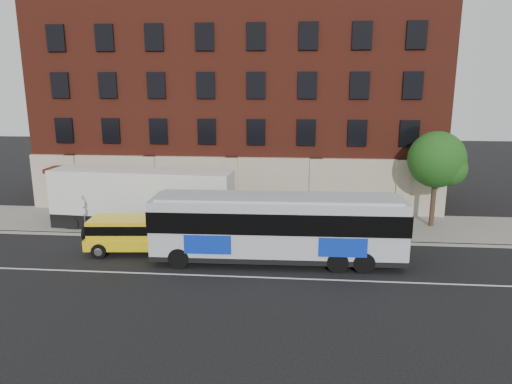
# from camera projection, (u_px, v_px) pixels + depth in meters

# --- Properties ---
(ground) EXTENTS (120.00, 120.00, 0.00)m
(ground) POSITION_uv_depth(u_px,v_px,m) (198.00, 279.00, 22.34)
(ground) COLOR black
(ground) RESTS_ON ground
(sidewalk) EXTENTS (60.00, 6.00, 0.15)m
(sidewalk) POSITION_uv_depth(u_px,v_px,m) (226.00, 224.00, 31.06)
(sidewalk) COLOR gray
(sidewalk) RESTS_ON ground
(kerb) EXTENTS (60.00, 0.25, 0.15)m
(kerb) POSITION_uv_depth(u_px,v_px,m) (219.00, 238.00, 28.15)
(kerb) COLOR gray
(kerb) RESTS_ON ground
(lane_line) EXTENTS (60.00, 0.12, 0.01)m
(lane_line) POSITION_uv_depth(u_px,v_px,m) (201.00, 275.00, 22.83)
(lane_line) COLOR silver
(lane_line) RESTS_ON ground
(building) EXTENTS (30.00, 12.10, 15.00)m
(building) POSITION_uv_depth(u_px,v_px,m) (240.00, 105.00, 37.05)
(building) COLOR maroon
(building) RESTS_ON sidewalk
(sign_pole) EXTENTS (0.30, 0.20, 2.50)m
(sign_pole) POSITION_uv_depth(u_px,v_px,m) (84.00, 212.00, 28.71)
(sign_pole) COLOR slate
(sign_pole) RESTS_ON ground
(street_tree) EXTENTS (3.60, 3.60, 6.20)m
(street_tree) POSITION_uv_depth(u_px,v_px,m) (437.00, 162.00, 29.39)
(street_tree) COLOR #34261A
(street_tree) RESTS_ON sidewalk
(city_bus) EXTENTS (13.18, 3.10, 3.60)m
(city_bus) POSITION_uv_depth(u_px,v_px,m) (278.00, 226.00, 24.16)
(city_bus) COLOR #B9BCC5
(city_bus) RESTS_ON ground
(yellow_suv) EXTENTS (5.31, 2.63, 1.99)m
(yellow_suv) POSITION_uv_depth(u_px,v_px,m) (128.00, 232.00, 25.78)
(yellow_suv) COLOR yellow
(yellow_suv) RESTS_ON ground
(shipping_container) EXTENTS (11.84, 3.24, 3.90)m
(shipping_container) POSITION_uv_depth(u_px,v_px,m) (142.00, 200.00, 29.73)
(shipping_container) COLOR black
(shipping_container) RESTS_ON ground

